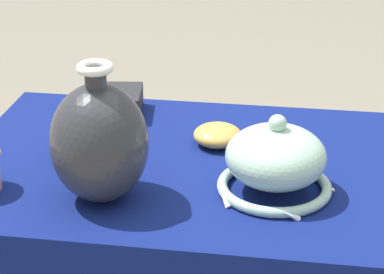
{
  "coord_description": "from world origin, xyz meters",
  "views": [
    {
      "loc": [
        0.22,
        -1.47,
        1.54
      ],
      "look_at": [
        0.01,
        -0.11,
        0.9
      ],
      "focal_mm": 70.0,
      "sensor_mm": 36.0,
      "label": 1
    }
  ],
  "objects_px": {
    "mosaic_tile_box": "(118,103)",
    "jar_round_teal": "(86,134)",
    "vase_dome_bell": "(275,162)",
    "bowl_shallow_ochre": "(218,135)",
    "vase_tall_bulbous": "(99,142)"
  },
  "relations": [
    {
      "from": "mosaic_tile_box",
      "to": "jar_round_teal",
      "type": "xyz_separation_m",
      "value": [
        -0.01,
        -0.25,
        0.03
      ]
    },
    {
      "from": "vase_dome_bell",
      "to": "bowl_shallow_ochre",
      "type": "height_order",
      "value": "vase_dome_bell"
    },
    {
      "from": "vase_tall_bulbous",
      "to": "bowl_shallow_ochre",
      "type": "height_order",
      "value": "vase_tall_bulbous"
    },
    {
      "from": "mosaic_tile_box",
      "to": "jar_round_teal",
      "type": "bearing_deg",
      "value": -99.92
    },
    {
      "from": "mosaic_tile_box",
      "to": "jar_round_teal",
      "type": "distance_m",
      "value": 0.25
    },
    {
      "from": "jar_round_teal",
      "to": "bowl_shallow_ochre",
      "type": "bearing_deg",
      "value": 20.6
    },
    {
      "from": "bowl_shallow_ochre",
      "to": "mosaic_tile_box",
      "type": "bearing_deg",
      "value": 152.03
    },
    {
      "from": "jar_round_teal",
      "to": "vase_dome_bell",
      "type": "bearing_deg",
      "value": -13.01
    },
    {
      "from": "vase_dome_bell",
      "to": "mosaic_tile_box",
      "type": "height_order",
      "value": "vase_dome_bell"
    },
    {
      "from": "jar_round_teal",
      "to": "mosaic_tile_box",
      "type": "bearing_deg",
      "value": 87.41
    },
    {
      "from": "jar_round_teal",
      "to": "bowl_shallow_ochre",
      "type": "relative_size",
      "value": 1.19
    },
    {
      "from": "vase_dome_bell",
      "to": "bowl_shallow_ochre",
      "type": "relative_size",
      "value": 2.21
    },
    {
      "from": "vase_dome_bell",
      "to": "bowl_shallow_ochre",
      "type": "bearing_deg",
      "value": 124.83
    },
    {
      "from": "bowl_shallow_ochre",
      "to": "vase_tall_bulbous",
      "type": "bearing_deg",
      "value": -125.09
    },
    {
      "from": "mosaic_tile_box",
      "to": "vase_dome_bell",
      "type": "bearing_deg",
      "value": -47.45
    }
  ]
}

